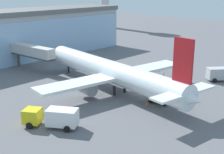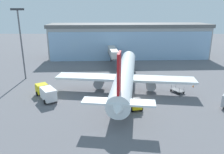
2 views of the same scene
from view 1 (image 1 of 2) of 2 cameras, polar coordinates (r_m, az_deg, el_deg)
name	(u,v)px [view 1 (image 1 of 2)]	position (r m, az deg, el deg)	size (l,w,h in m)	color
ground	(141,92)	(55.46, 5.25, -2.78)	(240.00, 240.00, 0.00)	slate
terminal_building	(25,34)	(84.65, -15.60, 7.64)	(58.94, 16.27, 12.29)	#A1A1A1
jet_bridge	(31,52)	(71.09, -14.61, 4.50)	(3.74, 13.91, 5.52)	beige
airplane	(112,72)	(54.96, -0.02, 0.91)	(30.06, 39.07, 11.53)	white
catering_truck	(53,117)	(42.21, -10.82, -7.18)	(5.96, 7.26, 2.65)	yellow
fuel_truck	(224,74)	(65.25, 19.85, 0.58)	(7.06, 6.30, 2.65)	silver
baggage_cart	(158,77)	(63.02, 8.40, -0.05)	(2.87, 3.22, 1.50)	slate
pushback_tug	(161,97)	(50.61, 8.87, -3.65)	(2.72, 3.50, 2.30)	yellow
safety_cone_nose	(147,104)	(49.30, 6.34, -4.97)	(0.36, 0.36, 0.55)	orange
safety_cone_wingtip	(158,71)	(68.74, 8.46, 1.13)	(0.36, 0.36, 0.55)	orange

